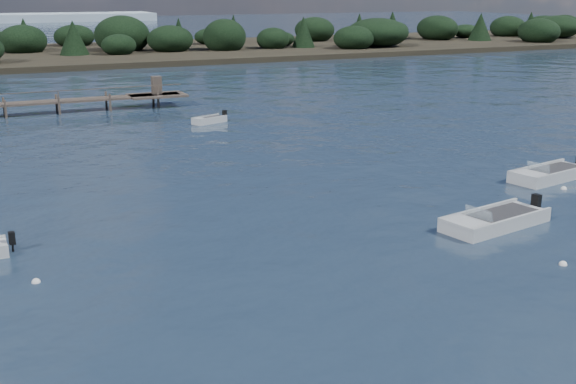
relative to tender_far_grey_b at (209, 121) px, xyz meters
name	(u,v)px	position (x,y,z in m)	size (l,w,h in m)	color
ground	(89,92)	(-5.54, 21.96, -0.15)	(400.00, 400.00, 0.00)	#152232
tender_far_grey_b	(209,121)	(0.00, 0.00, 0.00)	(3.17, 2.01, 1.07)	#A6ABAE
dinghy_mid_white_b	(550,176)	(11.65, -24.62, 0.03)	(5.67, 2.89, 1.38)	#A6ABAE
dinghy_mid_white_a	(495,223)	(3.27, -29.90, 0.02)	(5.88, 2.97, 1.35)	#A6ABAE
buoy_b	(563,265)	(2.53, -34.73, -0.15)	(0.32, 0.32, 0.32)	silver
buoy_c	(36,282)	(-16.23, -27.94, -0.15)	(0.32, 0.32, 0.32)	silver
buoy_d	(564,189)	(10.80, -26.55, -0.15)	(0.32, 0.32, 0.32)	silver
far_headland	(199,40)	(19.46, 61.96, 1.81)	(190.00, 40.00, 5.80)	black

